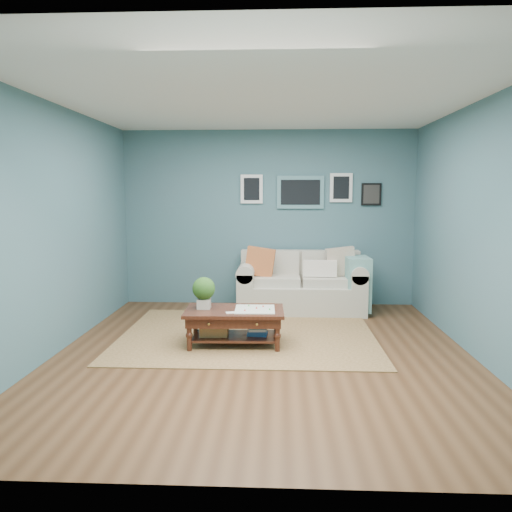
{
  "coord_description": "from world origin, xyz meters",
  "views": [
    {
      "loc": [
        0.17,
        -5.27,
        1.74
      ],
      "look_at": [
        -0.12,
        1.0,
        0.95
      ],
      "focal_mm": 35.0,
      "sensor_mm": 36.0,
      "label": 1
    }
  ],
  "objects": [
    {
      "name": "coffee_table",
      "position": [
        -0.4,
        0.29,
        0.35
      ],
      "size": [
        1.14,
        0.69,
        0.78
      ],
      "rotation": [
        0.0,
        0.0,
        0.03
      ],
      "color": "black",
      "rests_on": "ground"
    },
    {
      "name": "area_rug",
      "position": [
        -0.21,
        0.69,
        0.01
      ],
      "size": [
        3.08,
        2.46,
        0.01
      ],
      "primitive_type": "cube",
      "color": "brown",
      "rests_on": "ground"
    },
    {
      "name": "room_shell",
      "position": [
        0.01,
        0.06,
        1.36
      ],
      "size": [
        5.0,
        5.02,
        2.7
      ],
      "color": "brown",
      "rests_on": "ground"
    },
    {
      "name": "loveseat",
      "position": [
        0.57,
        2.03,
        0.4
      ],
      "size": [
        1.89,
        0.86,
        0.97
      ],
      "color": "beige",
      "rests_on": "ground"
    }
  ]
}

